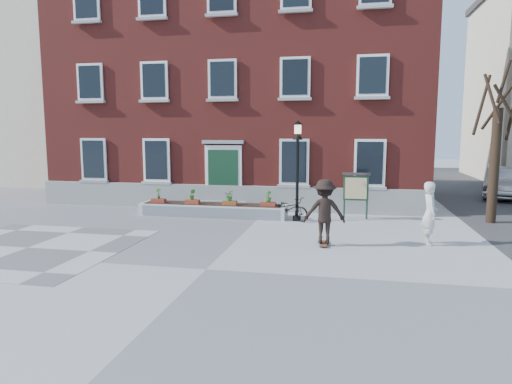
% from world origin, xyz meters
% --- Properties ---
extents(ground, '(100.00, 100.00, 0.00)m').
position_xyz_m(ground, '(0.00, 0.00, 0.00)').
color(ground, '#9C9C9E').
rests_on(ground, ground).
extents(checker_patch, '(6.00, 6.00, 0.01)m').
position_xyz_m(checker_patch, '(-6.00, 1.00, 0.01)').
color(checker_patch, '#5C5C5E').
rests_on(checker_patch, ground).
extents(distant_building, '(10.00, 12.00, 13.00)m').
position_xyz_m(distant_building, '(-18.00, 20.00, 6.50)').
color(distant_building, beige).
rests_on(distant_building, ground).
extents(bicycle, '(1.86, 1.38, 0.94)m').
position_xyz_m(bicycle, '(1.25, 6.97, 0.47)').
color(bicycle, black).
rests_on(bicycle, ground).
extents(parked_car, '(3.24, 5.22, 1.63)m').
position_xyz_m(parked_car, '(11.68, 15.35, 0.81)').
color(parked_car, '#BABDC0').
rests_on(parked_car, ground).
extents(bystander, '(0.52, 0.75, 1.98)m').
position_xyz_m(bystander, '(6.05, 3.93, 0.99)').
color(bystander, silver).
rests_on(bystander, ground).
extents(brick_building, '(18.40, 10.85, 12.60)m').
position_xyz_m(brick_building, '(-2.00, 13.98, 6.30)').
color(brick_building, maroon).
rests_on(brick_building, ground).
extents(planter_assembly, '(6.20, 1.12, 1.15)m').
position_xyz_m(planter_assembly, '(-1.99, 7.18, 0.31)').
color(planter_assembly, silver).
rests_on(planter_assembly, ground).
extents(bare_tree, '(1.83, 1.83, 6.16)m').
position_xyz_m(bare_tree, '(9.01, 8.01, 2.79)').
color(bare_tree, '#302215').
rests_on(bare_tree, ground).
extents(lamp_post, '(0.40, 0.40, 3.93)m').
position_xyz_m(lamp_post, '(1.57, 6.87, 2.54)').
color(lamp_post, black).
rests_on(lamp_post, ground).
extents(notice_board, '(1.10, 0.16, 1.87)m').
position_xyz_m(notice_board, '(3.84, 7.79, 1.26)').
color(notice_board, '#1B3629').
rests_on(notice_board, ground).
extents(skateboarder, '(1.38, 0.90, 2.07)m').
position_xyz_m(skateboarder, '(2.83, 3.12, 1.07)').
color(skateboarder, brown).
rests_on(skateboarder, ground).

